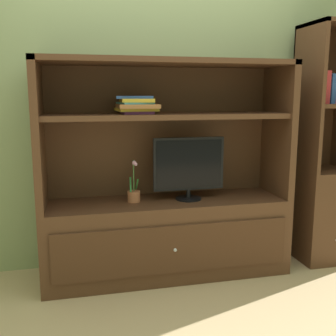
% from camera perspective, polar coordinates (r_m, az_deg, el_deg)
% --- Properties ---
extents(ground_plane, '(8.00, 8.00, 0.00)m').
position_cam_1_polar(ground_plane, '(2.82, 1.70, -17.92)').
color(ground_plane, tan).
extents(painted_rear_wall, '(6.00, 0.10, 2.80)m').
position_cam_1_polar(painted_rear_wall, '(3.21, -1.65, 11.50)').
color(painted_rear_wall, '#8C9E6B').
rests_on(painted_rear_wall, ground_plane).
extents(media_console, '(1.80, 0.53, 1.58)m').
position_cam_1_polar(media_console, '(3.00, -0.26, -6.08)').
color(media_console, '#4C2D1C').
rests_on(media_console, ground_plane).
extents(tv_monitor, '(0.53, 0.19, 0.46)m').
position_cam_1_polar(tv_monitor, '(2.95, 2.97, 0.20)').
color(tv_monitor, black).
rests_on(tv_monitor, media_console).
extents(potted_plant, '(0.09, 0.13, 0.31)m').
position_cam_1_polar(potted_plant, '(2.92, -4.86, -3.62)').
color(potted_plant, '#B26642').
rests_on(potted_plant, media_console).
extents(magazine_stack, '(0.29, 0.33, 0.12)m').
position_cam_1_polar(magazine_stack, '(2.83, -4.56, 8.94)').
color(magazine_stack, purple).
rests_on(magazine_stack, media_console).
extents(bookshelf_tall, '(0.42, 0.44, 1.87)m').
position_cam_1_polar(bookshelf_tall, '(3.49, 21.18, -2.05)').
color(bookshelf_tall, '#4C2D1C').
rests_on(bookshelf_tall, ground_plane).
extents(upright_book_row, '(0.20, 0.16, 0.25)m').
position_cam_1_polar(upright_book_row, '(3.38, 21.22, 10.34)').
color(upright_book_row, '#2D519E').
rests_on(upright_book_row, bookshelf_tall).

